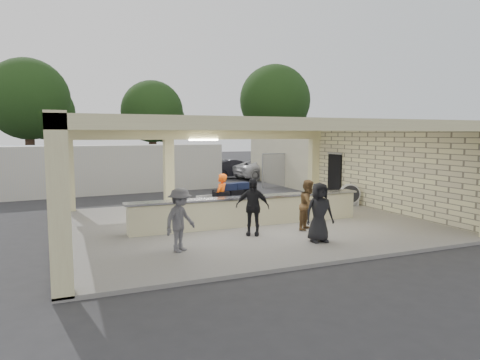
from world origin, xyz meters
name	(u,v)px	position (x,y,z in m)	size (l,w,h in m)	color
ground	(244,225)	(0.00, 0.00, 0.00)	(120.00, 120.00, 0.00)	#2A2A2C
pavilion	(242,184)	(0.21, 0.66, 1.35)	(12.01, 10.00, 3.55)	slate
baggage_counter	(250,211)	(0.00, -0.50, 0.59)	(8.20, 0.58, 0.98)	beige
luggage_cart	(232,200)	(-0.23, 0.51, 0.81)	(2.36, 1.58, 1.32)	silver
drum_fan	(350,194)	(5.50, 1.45, 0.60)	(0.88, 0.61, 0.93)	silver
baggage_handler	(221,198)	(-0.73, 0.30, 0.94)	(0.61, 0.34, 1.68)	#FF570D
passenger_a	(309,205)	(1.45, -1.82, 0.90)	(0.77, 0.34, 1.59)	brown
passenger_b	(252,207)	(-0.51, -1.81, 0.96)	(1.01, 0.37, 1.72)	black
passenger_c	(180,220)	(-2.97, -2.75, 0.93)	(1.07, 0.38, 1.66)	#55545A
passenger_d	(319,212)	(0.90, -3.27, 0.94)	(0.82, 0.34, 1.68)	black
car_white_a	(268,169)	(7.77, 13.81, 0.70)	(2.31, 4.88, 1.39)	silver
car_white_b	(309,168)	(10.56, 12.86, 0.71)	(1.68, 4.50, 1.42)	silver
car_dark	(236,169)	(5.78, 14.99, 0.67)	(1.41, 3.99, 1.33)	black
container_white	(115,169)	(-3.09, 10.62, 1.27)	(11.74, 2.35, 2.54)	#B8B7B3
fence	(348,167)	(11.00, 9.00, 1.05)	(12.06, 0.06, 2.03)	gray
tree_left	(33,103)	(-7.68, 24.16, 5.59)	(6.60, 6.30, 9.00)	#382619
tree_mid	(155,114)	(2.32, 26.16, 4.96)	(6.00, 5.60, 8.00)	#382619
tree_right	(277,103)	(14.32, 25.16, 6.21)	(7.20, 7.00, 10.00)	#382619
adjacent_building	(319,158)	(9.50, 10.00, 1.60)	(6.00, 8.00, 3.20)	beige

